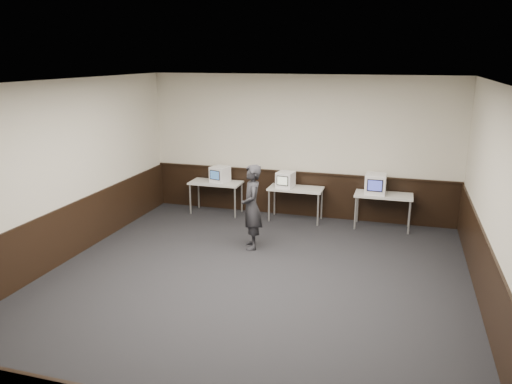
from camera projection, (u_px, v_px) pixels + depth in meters
floor at (248, 288)px, 7.94m from camera, size 8.00×8.00×0.00m
ceiling at (247, 83)px, 7.10m from camera, size 8.00×8.00×0.00m
back_wall at (300, 147)px, 11.22m from camera, size 7.00×0.00×7.00m
front_wall at (90, 323)px, 3.82m from camera, size 7.00×0.00×7.00m
left_wall at (51, 176)px, 8.48m from camera, size 0.00×8.00×8.00m
right_wall at (500, 211)px, 6.56m from camera, size 0.00×8.00×8.00m
wainscot_back at (299, 194)px, 11.49m from camera, size 6.98×0.04×1.00m
wainscot_left at (59, 237)px, 8.76m from camera, size 0.04×7.98×1.00m
wainscot_right at (489, 288)px, 6.85m from camera, size 0.04×7.98×1.00m
wainscot_rail at (299, 172)px, 11.33m from camera, size 6.98×0.06×0.04m
desk_left at (216, 185)px, 11.61m from camera, size 1.20×0.60×0.75m
desk_center at (296, 191)px, 11.09m from camera, size 1.20×0.60×0.75m
desk_right at (384, 197)px, 10.57m from camera, size 1.20×0.60×0.75m
emac_left at (220, 174)px, 11.53m from camera, size 0.46×0.48×0.37m
emac_center at (285, 180)px, 11.05m from camera, size 0.40×0.42×0.36m
emac_right at (376, 184)px, 10.53m from camera, size 0.44×0.47×0.43m
person at (252, 207)px, 9.44m from camera, size 0.59×0.70×1.63m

